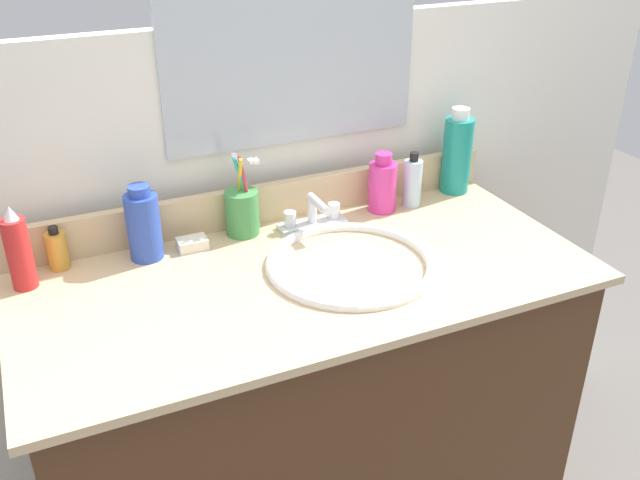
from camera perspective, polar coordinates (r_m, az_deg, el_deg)
The scene contains 15 objects.
vanity_cabinet at distance 1.70m, azimuth -0.90°, elevation -15.48°, with size 1.12×0.51×0.84m, color #4C2D19.
countertop at distance 1.44m, azimuth -1.03°, elevation -3.00°, with size 1.17×0.55×0.02m, color #D1B284.
backsplash at distance 1.63m, azimuth -4.75°, elevation 3.00°, with size 1.17×0.02×0.09m, color #D1B284.
back_wall at distance 1.80m, azimuth -5.12°, elevation -3.47°, with size 2.27×0.04×1.30m, color white.
mirror_panel at distance 1.58m, azimuth -2.30°, elevation 17.67°, with size 0.60×0.01×0.56m, color #B2BCC6.
sink_basin at distance 1.48m, azimuth 2.51°, elevation -3.11°, with size 0.36×0.36×0.11m.
faucet at distance 1.60m, azimuth -0.56°, elevation 1.92°, with size 0.16×0.10×0.08m.
bottle_soap_pink at distance 1.68m, azimuth 5.11°, elevation 4.46°, with size 0.07×0.07×0.14m.
bottle_gel_clear at distance 1.72m, azimuth 7.53°, elevation 4.68°, with size 0.05×0.05×0.14m.
bottle_shampoo_blue at distance 1.50m, azimuth -14.17°, elevation 1.21°, with size 0.07×0.07×0.16m.
bottle_mouthwash_teal at distance 1.80m, azimuth 11.07°, elevation 6.91°, with size 0.07×0.07×0.22m.
bottle_oil_amber at distance 1.53m, azimuth -20.61°, elevation -0.77°, with size 0.04×0.04×0.09m.
bottle_spray_red at distance 1.47m, azimuth -23.31°, elevation -0.87°, with size 0.05×0.05×0.17m.
cup_green at distance 1.58m, azimuth -6.34°, elevation 2.35°, with size 0.08×0.09×0.19m.
soap_bar at distance 1.54m, azimuth -10.35°, elevation -0.29°, with size 0.06×0.04×0.02m, color white.
Camera 1 is at (-0.49, -1.14, 1.58)m, focal length 39.34 mm.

